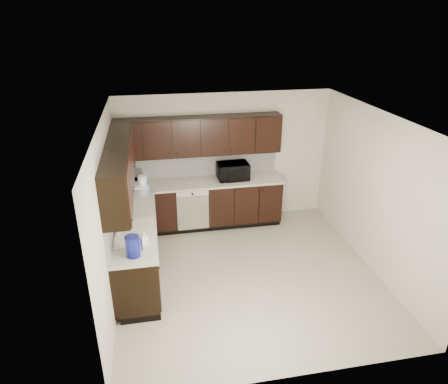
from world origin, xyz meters
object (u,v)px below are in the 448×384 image
(storage_bin, at_px, (136,190))
(blue_pitcher, at_px, (133,246))
(sink, at_px, (135,237))
(microwave, at_px, (233,171))
(toaster_oven, at_px, (132,178))

(storage_bin, distance_m, blue_pitcher, 1.95)
(sink, height_order, storage_bin, sink)
(microwave, relative_size, storage_bin, 1.39)
(microwave, bearing_deg, sink, -138.71)
(storage_bin, relative_size, blue_pitcher, 1.46)
(toaster_oven, bearing_deg, storage_bin, -86.25)
(microwave, relative_size, toaster_oven, 1.45)
(toaster_oven, height_order, blue_pitcher, blue_pitcher)
(storage_bin, bearing_deg, blue_pitcher, -90.49)
(sink, xyz_separation_m, toaster_oven, (-0.07, 1.78, 0.18))
(storage_bin, xyz_separation_m, blue_pitcher, (-0.02, -1.95, 0.06))
(toaster_oven, relative_size, storage_bin, 0.96)
(microwave, bearing_deg, blue_pitcher, -130.43)
(microwave, height_order, blue_pitcher, microwave)
(microwave, relative_size, blue_pitcher, 2.03)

